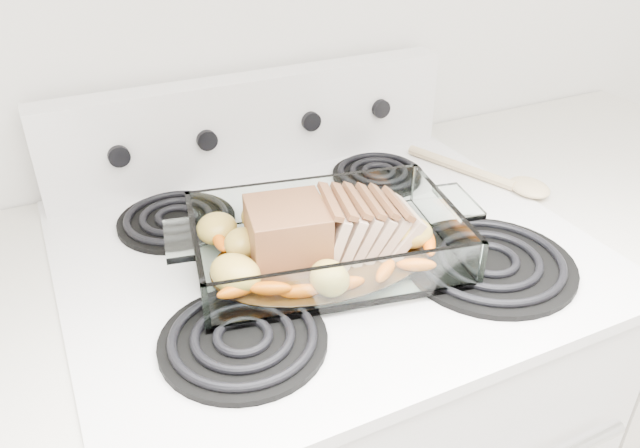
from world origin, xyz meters
name	(u,v)px	position (x,y,z in m)	size (l,w,h in m)	color
electric_range	(323,440)	(0.00, 1.66, 0.48)	(0.78, 0.70, 1.12)	silver
counter_right	(579,344)	(0.67, 1.66, 0.47)	(0.58, 0.68, 0.93)	silver
baking_dish	(326,247)	(-0.02, 1.61, 0.96)	(0.38, 0.25, 0.07)	white
pork_roast	(317,232)	(-0.04, 1.61, 0.99)	(0.24, 0.11, 0.09)	#975A32
roast_vegetables	(312,230)	(-0.03, 1.64, 0.97)	(0.37, 0.20, 0.05)	#D94802
wooden_spoon	(498,178)	(0.38, 1.70, 0.95)	(0.14, 0.27, 0.02)	beige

